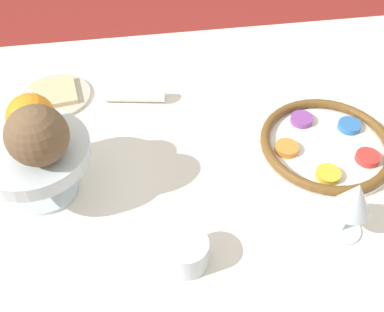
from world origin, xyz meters
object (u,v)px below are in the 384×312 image
(fruit_stand, at_px, (35,157))
(coconut, at_px, (37,136))
(cup_near, at_px, (186,252))
(wine_glass, at_px, (354,200))
(bread_plate, at_px, (55,95))
(napkin_roll, at_px, (135,94))
(orange_fruit, at_px, (31,118))
(seder_plate, at_px, (326,145))

(fruit_stand, bearing_deg, coconut, 129.68)
(coconut, xyz_separation_m, cup_near, (-0.23, 0.17, -0.15))
(fruit_stand, distance_m, cup_near, 0.33)
(wine_glass, bearing_deg, bread_plate, -41.00)
(cup_near, bearing_deg, coconut, -36.56)
(wine_glass, relative_size, napkin_roll, 0.87)
(bread_plate, relative_size, cup_near, 2.19)
(orange_fruit, distance_m, coconut, 0.06)
(fruit_stand, bearing_deg, napkin_roll, -126.90)
(wine_glass, height_order, bread_plate, wine_glass)
(seder_plate, xyz_separation_m, coconut, (0.56, 0.06, 0.16))
(orange_fruit, bearing_deg, napkin_roll, -128.82)
(coconut, bearing_deg, cup_near, 143.44)
(fruit_stand, distance_m, orange_fruit, 0.08)
(fruit_stand, xyz_separation_m, orange_fruit, (-0.01, -0.03, 0.07))
(seder_plate, distance_m, coconut, 0.59)
(orange_fruit, relative_size, cup_near, 1.12)
(wine_glass, distance_m, bread_plate, 0.72)
(wine_glass, distance_m, coconut, 0.55)
(fruit_stand, distance_m, napkin_roll, 0.33)
(coconut, bearing_deg, napkin_roll, -120.09)
(napkin_roll, bearing_deg, fruit_stand, 53.10)
(wine_glass, xyz_separation_m, bread_plate, (0.54, -0.47, -0.08))
(coconut, relative_size, cup_near, 1.37)
(coconut, xyz_separation_m, bread_plate, (0.03, -0.33, -0.17))
(seder_plate, height_order, wine_glass, wine_glass)
(fruit_stand, bearing_deg, orange_fruit, -107.27)
(bread_plate, xyz_separation_m, cup_near, (-0.25, 0.49, 0.02))
(seder_plate, height_order, bread_plate, seder_plate)
(coconut, bearing_deg, seder_plate, -174.17)
(seder_plate, relative_size, coconut, 2.67)
(seder_plate, relative_size, wine_glass, 2.19)
(orange_fruit, xyz_separation_m, bread_plate, (0.01, -0.27, -0.16))
(coconut, relative_size, bread_plate, 0.63)
(napkin_roll, bearing_deg, coconut, 59.91)
(orange_fruit, bearing_deg, cup_near, 137.00)
(cup_near, bearing_deg, orange_fruit, -43.00)
(orange_fruit, bearing_deg, bread_plate, -88.24)
(coconut, xyz_separation_m, napkin_roll, (-0.17, -0.29, -0.16))
(orange_fruit, xyz_separation_m, cup_near, (-0.24, 0.23, -0.14))
(seder_plate, distance_m, orange_fruit, 0.60)
(seder_plate, bearing_deg, bread_plate, -24.72)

